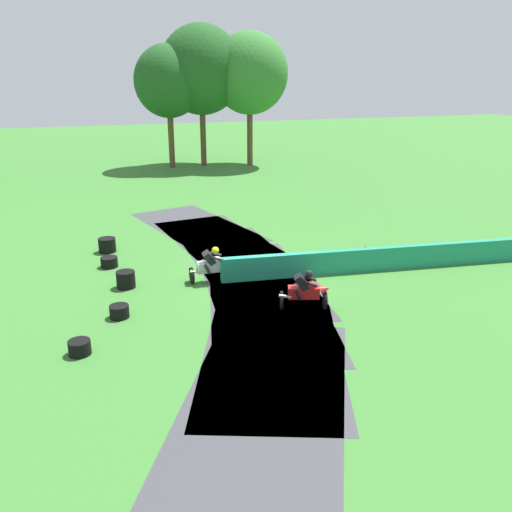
% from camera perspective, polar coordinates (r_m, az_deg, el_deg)
% --- Properties ---
extents(ground_plane, '(120.00, 120.00, 0.00)m').
position_cam_1_polar(ground_plane, '(20.34, 0.26, -2.41)').
color(ground_plane, '#38752D').
extents(track_asphalt, '(7.81, 23.88, 0.01)m').
position_cam_1_polar(track_asphalt, '(20.21, -1.71, -2.55)').
color(track_asphalt, '#3D3D42').
rests_on(track_asphalt, ground).
extents(safety_barrier, '(13.05, 1.49, 0.90)m').
position_cam_1_polar(safety_barrier, '(21.80, 13.59, -0.21)').
color(safety_barrier, '#1E8466').
rests_on(safety_barrier, ground).
extents(motorcycle_lead_red, '(1.70, 1.09, 1.42)m').
position_cam_1_polar(motorcycle_lead_red, '(17.69, 5.20, -3.57)').
color(motorcycle_lead_red, black).
rests_on(motorcycle_lead_red, ground).
extents(motorcycle_chase_white, '(1.68, 0.78, 1.43)m').
position_cam_1_polar(motorcycle_chase_white, '(19.96, -4.46, -0.90)').
color(motorcycle_chase_white, black).
rests_on(motorcycle_chase_white, ground).
extents(tire_stack_near, '(0.61, 0.61, 0.40)m').
position_cam_1_polar(tire_stack_near, '(15.90, -17.76, -8.99)').
color(tire_stack_near, black).
rests_on(tire_stack_near, ground).
extents(tire_stack_mid_a, '(0.61, 0.61, 0.40)m').
position_cam_1_polar(tire_stack_mid_a, '(17.77, -13.93, -5.58)').
color(tire_stack_mid_a, black).
rests_on(tire_stack_mid_a, ground).
extents(tire_stack_mid_b, '(0.66, 0.66, 0.60)m').
position_cam_1_polar(tire_stack_mid_b, '(20.03, -13.30, -2.38)').
color(tire_stack_mid_b, black).
rests_on(tire_stack_mid_b, ground).
extents(tire_stack_far, '(0.65, 0.65, 0.40)m').
position_cam_1_polar(tire_stack_far, '(22.26, -14.92, -0.61)').
color(tire_stack_far, black).
rests_on(tire_stack_far, ground).
extents(tire_stack_extra_a, '(0.72, 0.72, 0.60)m').
position_cam_1_polar(tire_stack_extra_a, '(24.07, -15.12, 1.10)').
color(tire_stack_extra_a, black).
rests_on(tire_stack_extra_a, ground).
extents(traffic_cone, '(0.28, 0.28, 0.44)m').
position_cam_1_polar(traffic_cone, '(23.30, 11.20, 0.60)').
color(traffic_cone, orange).
rests_on(traffic_cone, ground).
extents(tree_far_left, '(6.35, 6.35, 10.55)m').
position_cam_1_polar(tree_far_left, '(44.16, -5.69, 18.58)').
color(tree_far_left, brown).
rests_on(tree_far_left, ground).
extents(tree_mid_rise, '(5.84, 5.84, 10.03)m').
position_cam_1_polar(tree_mid_rise, '(44.10, -0.66, 18.33)').
color(tree_mid_rise, brown).
rests_on(tree_mid_rise, ground).
extents(tree_distant, '(5.10, 5.10, 9.09)m').
position_cam_1_polar(tree_distant, '(43.45, -9.03, 17.38)').
color(tree_distant, brown).
rests_on(tree_distant, ground).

